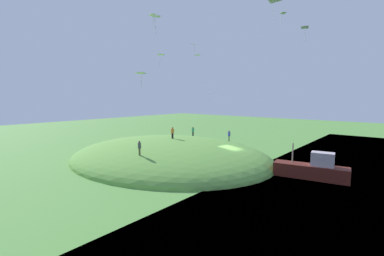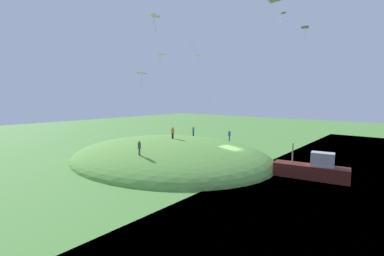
% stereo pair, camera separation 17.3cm
% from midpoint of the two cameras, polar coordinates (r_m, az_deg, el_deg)
% --- Properties ---
extents(ground_plane, '(160.00, 160.00, 0.00)m').
position_cam_midpoint_polar(ground_plane, '(35.27, 8.20, -7.66)').
color(ground_plane, '#558F3E').
extents(grass_hill, '(30.23, 25.42, 5.47)m').
position_cam_midpoint_polar(grass_hill, '(38.39, -5.00, -6.45)').
color(grass_hill, '#609B3F').
rests_on(grass_hill, ground_plane).
extents(boat_on_lake, '(7.67, 3.05, 3.67)m').
position_cam_midpoint_polar(boat_on_lake, '(31.36, 24.34, -8.13)').
color(boat_on_lake, '#511C14').
rests_on(boat_on_lake, lake_water).
extents(person_walking_path, '(0.65, 0.65, 1.69)m').
position_cam_midpoint_polar(person_walking_path, '(38.30, -4.36, -0.73)').
color(person_walking_path, black).
rests_on(person_walking_path, grass_hill).
extents(person_near_shore, '(0.51, 0.51, 1.66)m').
position_cam_midpoint_polar(person_near_shore, '(30.62, -11.41, -3.85)').
color(person_near_shore, brown).
rests_on(person_near_shore, grass_hill).
extents(person_with_child, '(0.56, 0.56, 1.71)m').
position_cam_midpoint_polar(person_with_child, '(41.45, 7.87, -1.37)').
color(person_with_child, black).
rests_on(person_with_child, grass_hill).
extents(person_on_hilltop, '(0.58, 0.58, 1.59)m').
position_cam_midpoint_polar(person_on_hilltop, '(44.85, 0.10, -0.48)').
color(person_on_hilltop, black).
rests_on(person_on_hilltop, grass_hill).
extents(kite_0, '(1.08, 0.85, 1.63)m').
position_cam_midpoint_polar(kite_0, '(35.81, -8.62, 22.85)').
color(kite_0, silver).
extents(kite_3, '(0.75, 0.81, 1.42)m').
position_cam_midpoint_polar(kite_3, '(34.26, 18.83, 22.21)').
color(kite_3, white).
extents(kite_4, '(0.95, 0.73, 1.47)m').
position_cam_midpoint_polar(kite_4, '(40.33, 1.10, 15.35)').
color(kite_4, white).
extents(kite_5, '(0.85, 0.98, 1.54)m').
position_cam_midpoint_polar(kite_5, '(41.87, 3.53, 7.53)').
color(kite_5, white).
extents(kite_6, '(1.16, 0.92, 1.64)m').
position_cam_midpoint_polar(kite_6, '(28.58, -11.15, 11.41)').
color(kite_6, silver).
extents(kite_8, '(0.66, 0.78, 1.09)m').
position_cam_midpoint_polar(kite_8, '(32.88, 0.10, 17.45)').
color(kite_8, white).
extents(kite_9, '(1.04, 1.15, 1.76)m').
position_cam_midpoint_polar(kite_9, '(38.18, -6.90, 15.32)').
color(kite_9, white).
extents(kite_10, '(0.96, 0.79, 1.97)m').
position_cam_midpoint_polar(kite_10, '(35.41, 23.00, 19.13)').
color(kite_10, silver).
extents(kite_11, '(0.98, 1.02, 1.79)m').
position_cam_midpoint_polar(kite_11, '(28.53, -7.92, 22.49)').
color(kite_11, white).
extents(kite_12, '(1.10, 0.78, 1.95)m').
position_cam_midpoint_polar(kite_12, '(26.92, 17.10, 24.73)').
color(kite_12, white).
extents(mooring_post, '(0.14, 0.14, 0.86)m').
position_cam_midpoint_polar(mooring_post, '(33.28, 13.30, -7.87)').
color(mooring_post, brown).
rests_on(mooring_post, ground_plane).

